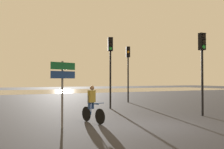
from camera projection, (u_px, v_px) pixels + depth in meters
ground_plane at (155, 126)px, 10.14m from camera, size 120.00×120.00×0.00m
water_strip at (32, 92)px, 40.34m from camera, size 80.00×16.00×0.01m
traffic_light_near_right at (202, 58)px, 13.07m from camera, size 0.34×0.35×4.34m
traffic_light_center at (110, 59)px, 16.41m from camera, size 0.38×0.40×4.69m
traffic_light_far_right at (128, 64)px, 20.99m from camera, size 0.39×0.41×4.69m
direction_sign_post at (63, 82)px, 9.62m from camera, size 1.05×0.39×2.60m
cyclist at (92, 104)px, 10.99m from camera, size 0.55×1.68×1.62m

